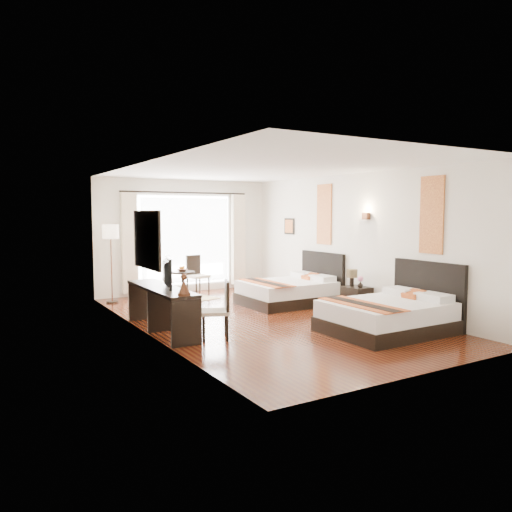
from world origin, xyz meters
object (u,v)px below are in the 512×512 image
bed_near (390,314)px  vase (360,285)px  fruit_bowl (182,270)px  console_desk (161,309)px  bed_far (291,291)px  table_lamp (352,275)px  nightstand (357,299)px  window_chair (198,282)px  side_table (183,285)px  floor_lamp (111,237)px  desk_chair (216,321)px  television (163,272)px

bed_near → vase: bed_near is taller
vase → fruit_bowl: size_ratio=0.54×
bed_near → vase: size_ratio=16.82×
console_desk → fruit_bowl: size_ratio=9.84×
bed_far → console_desk: 3.46m
bed_far → table_lamp: 1.49m
nightstand → window_chair: size_ratio=0.55×
side_table → fruit_bowl: fruit_bowl is taller
console_desk → floor_lamp: floor_lamp is taller
bed_far → desk_chair: 3.34m
window_chair → nightstand: bearing=15.5°
bed_far → side_table: 2.53m
bed_near → floor_lamp: floor_lamp is taller
vase → console_desk: (-3.94, 0.52, -0.18)m
bed_near → television: (-3.26, 1.92, 0.71)m
window_chair → floor_lamp: bearing=-98.5°
table_lamp → console_desk: (-3.94, 0.28, -0.36)m
bed_near → bed_far: (0.04, 2.98, -0.01)m
table_lamp → desk_chair: desk_chair is taller
floor_lamp → fruit_bowl: size_ratio=7.74×
floor_lamp → window_chair: bearing=3.2°
nightstand → desk_chair: 3.43m
bed_far → fruit_bowl: 2.57m
vase → desk_chair: desk_chair is taller
fruit_bowl → window_chair: bearing=37.3°
bed_near → nightstand: bearing=66.6°
nightstand → floor_lamp: 5.44m
bed_near → vase: (0.66, 1.46, 0.26)m
desk_chair → fruit_bowl: size_ratio=4.11×
television → desk_chair: 1.25m
bed_far → floor_lamp: size_ratio=1.13×
fruit_bowl → bed_far: bearing=-45.2°
nightstand → console_desk: size_ratio=0.24×
bed_near → desk_chair: bearing=158.3°
side_table → fruit_bowl: size_ratio=2.85×
bed_far → bed_near: bearing=-90.7°
vase → console_desk: console_desk is taller
desk_chair → side_table: (0.96, 3.70, 0.04)m
vase → side_table: 4.11m
bed_far → floor_lamp: bearing=147.5°
window_chair → table_lamp: bearing=15.8°
desk_chair → side_table: desk_chair is taller
vase → television: bearing=173.3°
bed_near → desk_chair: bed_near is taller
side_table → window_chair: (0.56, 0.44, -0.03)m
vase → console_desk: size_ratio=0.05×
desk_chair → window_chair: bearing=-87.4°
bed_far → console_desk: bearing=-163.3°
bed_far → table_lamp: size_ratio=5.65×
bed_far → desk_chair: size_ratio=2.12×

